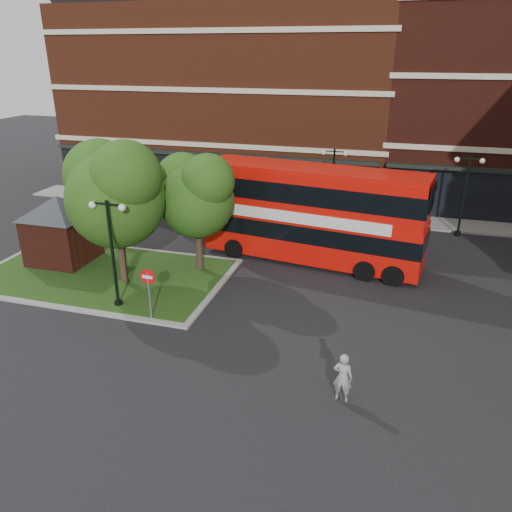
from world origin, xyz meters
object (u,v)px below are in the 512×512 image
(bus, at_px, (312,208))
(woman, at_px, (343,377))
(car_silver, at_px, (307,212))
(car_white, at_px, (375,213))

(bus, distance_m, woman, 12.15)
(woman, bearing_deg, bus, -69.39)
(woman, xyz_separation_m, car_silver, (-4.63, 18.00, -0.15))
(bus, bearing_deg, woman, -65.94)
(bus, xyz_separation_m, car_white, (2.95, 7.73, -2.33))
(bus, xyz_separation_m, woman, (3.18, -11.54, -2.09))
(bus, height_order, car_white, bus)
(woman, height_order, car_white, woman)
(car_silver, bearing_deg, woman, -167.31)
(woman, relative_size, car_silver, 0.41)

